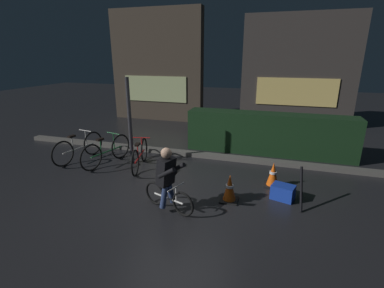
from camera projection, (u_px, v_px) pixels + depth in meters
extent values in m
plane|color=black|center=(175.00, 190.00, 6.09)|extent=(40.00, 40.00, 0.00)
cube|color=#56544F|center=(202.00, 155.00, 8.07)|extent=(12.00, 0.24, 0.12)
cube|color=black|center=(269.00, 134.00, 8.22)|extent=(4.80, 0.70, 1.21)
cube|color=#42382D|center=(157.00, 66.00, 12.19)|extent=(4.11, 0.50, 4.70)
cube|color=#BFCC8C|center=(155.00, 89.00, 12.24)|extent=(2.88, 0.04, 1.10)
cube|color=#383330|center=(298.00, 71.00, 11.22)|extent=(4.44, 0.50, 4.40)
cube|color=#F2D172|center=(296.00, 92.00, 11.22)|extent=(3.11, 0.04, 1.10)
cylinder|color=#2D2D33|center=(130.00, 122.00, 7.30)|extent=(0.10, 0.10, 2.30)
torus|color=black|center=(93.00, 143.00, 8.18)|extent=(0.17, 0.69, 0.70)
torus|color=black|center=(63.00, 154.00, 7.30)|extent=(0.17, 0.69, 0.70)
cylinder|color=silver|center=(79.00, 148.00, 7.74)|extent=(0.22, 1.03, 0.04)
cylinder|color=silver|center=(72.00, 143.00, 7.53)|extent=(0.03, 0.03, 0.39)
cube|color=black|center=(71.00, 136.00, 7.47)|extent=(0.13, 0.21, 0.05)
cylinder|color=silver|center=(86.00, 138.00, 7.92)|extent=(0.03, 0.03, 0.44)
cylinder|color=silver|center=(85.00, 131.00, 7.85)|extent=(0.46, 0.11, 0.02)
torus|color=black|center=(121.00, 146.00, 7.89)|extent=(0.20, 0.69, 0.70)
torus|color=black|center=(91.00, 158.00, 7.03)|extent=(0.20, 0.69, 0.70)
cylinder|color=#236B38|center=(107.00, 152.00, 7.46)|extent=(0.27, 1.03, 0.04)
cylinder|color=#236B38|center=(101.00, 147.00, 7.25)|extent=(0.03, 0.03, 0.39)
cube|color=black|center=(100.00, 139.00, 7.19)|extent=(0.14, 0.22, 0.05)
cylinder|color=#236B38|center=(114.00, 141.00, 7.63)|extent=(0.03, 0.03, 0.44)
cylinder|color=#236B38|center=(113.00, 133.00, 7.56)|extent=(0.45, 0.12, 0.02)
torus|color=black|center=(144.00, 150.00, 7.67)|extent=(0.20, 0.65, 0.66)
torus|color=black|center=(135.00, 163.00, 6.74)|extent=(0.20, 0.65, 0.66)
cylinder|color=#B21919|center=(140.00, 156.00, 7.20)|extent=(0.27, 0.96, 0.04)
cylinder|color=#B21919|center=(138.00, 151.00, 6.98)|extent=(0.03, 0.03, 0.37)
cube|color=black|center=(137.00, 144.00, 6.93)|extent=(0.14, 0.22, 0.05)
cylinder|color=#B21919|center=(142.00, 145.00, 7.40)|extent=(0.03, 0.03, 0.41)
cylinder|color=#B21919|center=(141.00, 138.00, 7.33)|extent=(0.45, 0.13, 0.02)
cube|color=black|center=(229.00, 200.00, 5.65)|extent=(0.36, 0.36, 0.03)
cone|color=#EA560F|center=(230.00, 187.00, 5.57)|extent=(0.26, 0.26, 0.54)
cylinder|color=white|center=(230.00, 186.00, 5.56)|extent=(0.16, 0.16, 0.05)
cube|color=black|center=(272.00, 185.00, 6.29)|extent=(0.36, 0.36, 0.03)
cone|color=#EA560F|center=(273.00, 174.00, 6.21)|extent=(0.26, 0.26, 0.54)
cylinder|color=white|center=(273.00, 173.00, 6.20)|extent=(0.16, 0.16, 0.05)
cube|color=#193DB7|center=(283.00, 192.00, 5.69)|extent=(0.51, 0.43, 0.30)
torus|color=black|center=(183.00, 204.00, 5.05)|extent=(0.47, 0.20, 0.48)
torus|color=black|center=(155.00, 193.00, 5.45)|extent=(0.47, 0.20, 0.48)
cylinder|color=silver|center=(168.00, 198.00, 5.25)|extent=(0.68, 0.27, 0.04)
cylinder|color=silver|center=(163.00, 190.00, 5.28)|extent=(0.03, 0.03, 0.26)
cube|color=black|center=(163.00, 184.00, 5.24)|extent=(0.22, 0.16, 0.05)
cylinder|color=silver|center=(176.00, 194.00, 5.10)|extent=(0.03, 0.03, 0.30)
cylinder|color=silver|center=(176.00, 187.00, 5.05)|extent=(0.18, 0.44, 0.02)
cylinder|color=navy|center=(171.00, 193.00, 5.32)|extent=(0.17, 0.23, 0.42)
cylinder|color=navy|center=(164.00, 197.00, 5.17)|extent=(0.17, 0.23, 0.42)
cube|color=black|center=(166.00, 171.00, 5.11)|extent=(0.35, 0.39, 0.54)
sphere|color=tan|center=(166.00, 153.00, 4.99)|extent=(0.20, 0.20, 0.20)
cylinder|color=black|center=(177.00, 168.00, 5.12)|extent=(0.40, 0.21, 0.29)
cylinder|color=black|center=(167.00, 173.00, 4.91)|extent=(0.40, 0.21, 0.29)
ellipsoid|color=black|center=(171.00, 170.00, 5.31)|extent=(0.36, 0.26, 0.24)
cylinder|color=black|center=(301.00, 189.00, 5.30)|extent=(0.11, 0.42, 0.78)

